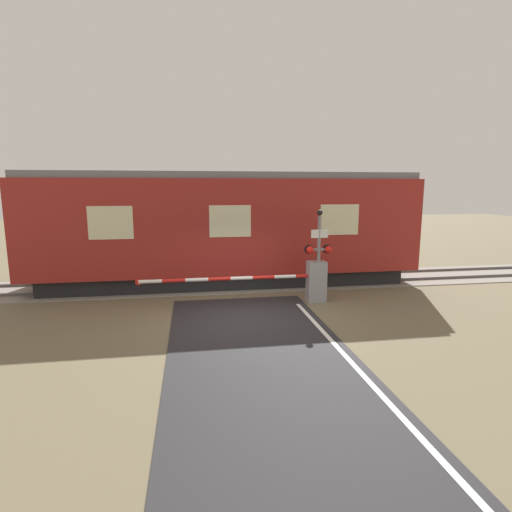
% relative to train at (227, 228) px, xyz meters
% --- Properties ---
extents(ground_plane, '(80.00, 80.00, 0.00)m').
position_rel_train_xyz_m(ground_plane, '(0.14, -4.22, -2.19)').
color(ground_plane, '#6B6047').
extents(track_bed, '(36.00, 3.20, 0.13)m').
position_rel_train_xyz_m(track_bed, '(0.14, 0.00, -2.16)').
color(track_bed, gray).
rests_on(track_bed, ground_plane).
extents(train, '(14.44, 2.94, 4.28)m').
position_rel_train_xyz_m(train, '(0.00, 0.00, 0.00)').
color(train, black).
rests_on(train, ground_plane).
extents(crossing_barrier, '(6.07, 0.44, 1.34)m').
position_rel_train_xyz_m(crossing_barrier, '(2.22, -2.91, -1.48)').
color(crossing_barrier, gray).
rests_on(crossing_barrier, ground_plane).
extents(signal_post, '(0.92, 0.26, 3.03)m').
position_rel_train_xyz_m(signal_post, '(2.70, -3.06, -0.46)').
color(signal_post, gray).
rests_on(signal_post, ground_plane).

